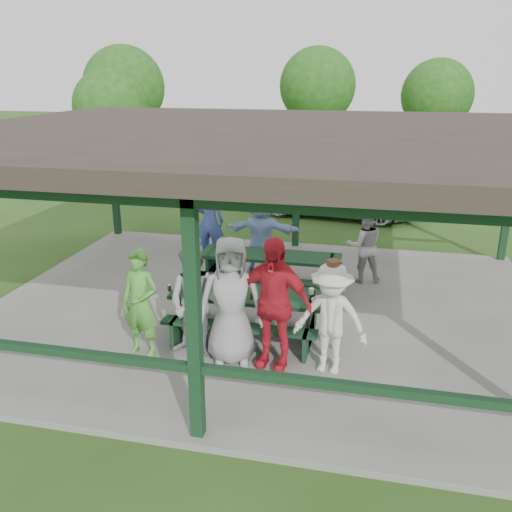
% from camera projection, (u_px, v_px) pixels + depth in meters
% --- Properties ---
extents(ground, '(90.00, 90.00, 0.00)m').
position_uv_depth(ground, '(264.00, 311.00, 10.05)').
color(ground, '#264A17').
rests_on(ground, ground).
extents(concrete_slab, '(10.00, 8.00, 0.10)m').
position_uv_depth(concrete_slab, '(264.00, 309.00, 10.04)').
color(concrete_slab, slate).
rests_on(concrete_slab, ground).
extents(pavilion_structure, '(10.60, 8.60, 3.24)m').
position_uv_depth(pavilion_structure, '(265.00, 138.00, 9.02)').
color(pavilion_structure, black).
rests_on(pavilion_structure, concrete_slab).
extents(picnic_table_near, '(2.43, 1.39, 0.75)m').
position_uv_depth(picnic_table_near, '(247.00, 309.00, 8.77)').
color(picnic_table_near, black).
rests_on(picnic_table_near, concrete_slab).
extents(picnic_table_far, '(2.73, 1.39, 0.75)m').
position_uv_depth(picnic_table_far, '(270.00, 267.00, 10.61)').
color(picnic_table_far, black).
rests_on(picnic_table_far, concrete_slab).
extents(table_setting, '(2.53, 0.45, 0.10)m').
position_uv_depth(table_setting, '(252.00, 291.00, 8.68)').
color(table_setting, white).
rests_on(table_setting, picnic_table_near).
extents(contestant_green, '(0.68, 0.51, 1.68)m').
position_uv_depth(contestant_green, '(140.00, 303.00, 8.09)').
color(contestant_green, '#50A338').
rests_on(contestant_green, concrete_slab).
extents(contestant_grey_left, '(0.90, 0.73, 1.72)m').
position_uv_depth(contestant_grey_left, '(195.00, 303.00, 8.05)').
color(contestant_grey_left, gray).
rests_on(contestant_grey_left, concrete_slab).
extents(contestant_grey_mid, '(1.07, 0.84, 1.93)m').
position_uv_depth(contestant_grey_mid, '(231.00, 301.00, 7.85)').
color(contestant_grey_mid, gray).
rests_on(contestant_grey_mid, concrete_slab).
extents(contestant_red, '(1.24, 0.72, 1.99)m').
position_uv_depth(contestant_red, '(273.00, 303.00, 7.71)').
color(contestant_red, red).
rests_on(contestant_red, concrete_slab).
extents(contestant_white_fedora, '(1.14, 0.76, 1.70)m').
position_uv_depth(contestant_white_fedora, '(331.00, 319.00, 7.63)').
color(contestant_white_fedora, silver).
rests_on(contestant_white_fedora, concrete_slab).
extents(spectator_lblue, '(1.61, 0.52, 1.74)m').
position_uv_depth(spectator_lblue, '(261.00, 233.00, 11.47)').
color(spectator_lblue, '#96B5E8').
rests_on(spectator_lblue, concrete_slab).
extents(spectator_blue, '(0.68, 0.46, 1.81)m').
position_uv_depth(spectator_blue, '(209.00, 221.00, 12.26)').
color(spectator_blue, '#3C4E9D').
rests_on(spectator_blue, concrete_slab).
extents(spectator_grey, '(0.87, 0.76, 1.53)m').
position_uv_depth(spectator_grey, '(364.00, 246.00, 11.00)').
color(spectator_grey, '#9D9C9F').
rests_on(spectator_grey, concrete_slab).
extents(pickup_truck, '(5.05, 2.80, 1.34)m').
position_uv_depth(pickup_truck, '(340.00, 193.00, 16.62)').
color(pickup_truck, silver).
rests_on(pickup_truck, ground).
extents(farm_trailer, '(3.74, 2.33, 1.31)m').
position_uv_depth(farm_trailer, '(276.00, 181.00, 18.57)').
color(farm_trailer, navy).
rests_on(farm_trailer, ground).
extents(tree_far_left, '(3.37, 3.37, 5.26)m').
position_uv_depth(tree_far_left, '(124.00, 87.00, 22.58)').
color(tree_far_left, '#301E13').
rests_on(tree_far_left, ground).
extents(tree_left, '(3.37, 3.37, 5.27)m').
position_uv_depth(tree_left, '(317.00, 86.00, 24.03)').
color(tree_left, '#301E13').
rests_on(tree_left, ground).
extents(tree_mid, '(3.04, 3.04, 4.76)m').
position_uv_depth(tree_mid, '(437.00, 95.00, 23.24)').
color(tree_mid, '#301E13').
rests_on(tree_mid, ground).
extents(tree_edge_left, '(2.78, 2.78, 4.34)m').
position_uv_depth(tree_edge_left, '(110.00, 107.00, 20.43)').
color(tree_edge_left, '#301E13').
rests_on(tree_edge_left, ground).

